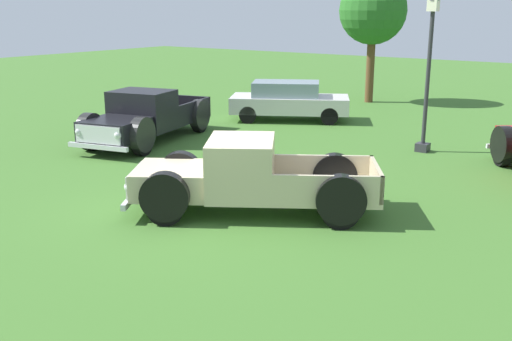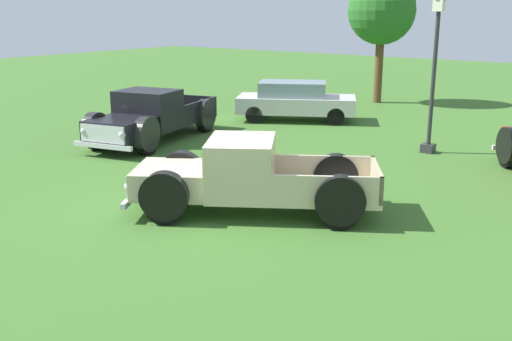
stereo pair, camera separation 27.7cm
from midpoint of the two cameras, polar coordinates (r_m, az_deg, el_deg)
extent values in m
plane|color=#3D6B28|center=(12.58, -4.19, -3.85)|extent=(80.00, 80.00, 0.00)
cube|color=#C6B793|center=(12.49, -8.57, -0.93)|extent=(2.11, 2.11, 0.56)
cube|color=silver|center=(12.67, -12.03, -0.86)|extent=(0.79, 1.21, 0.47)
sphere|color=silver|center=(12.09, -12.69, -1.55)|extent=(0.20, 0.20, 0.20)
sphere|color=silver|center=(13.23, -11.27, 0.00)|extent=(0.20, 0.20, 0.20)
cube|color=#C6B793|center=(12.20, -2.08, 0.33)|extent=(2.02, 2.14, 1.17)
cube|color=#8C9EA8|center=(12.20, -4.98, 1.54)|extent=(0.81, 1.26, 0.51)
cube|color=#C6B793|center=(12.31, 5.97, -2.18)|extent=(2.71, 2.57, 0.10)
cube|color=#C6B793|center=(11.44, 6.19, -1.82)|extent=(1.85, 1.20, 0.56)
cube|color=#C6B793|center=(12.99, 5.85, 0.27)|extent=(1.85, 1.20, 0.56)
cube|color=#C6B793|center=(12.31, 10.78, -0.78)|extent=(0.97, 1.48, 0.56)
cylinder|color=black|center=(11.78, -9.34, -3.39)|extent=(0.77, 0.60, 0.77)
cylinder|color=#B7B7BC|center=(11.77, -9.35, -3.40)|extent=(0.39, 0.37, 0.31)
cylinder|color=black|center=(11.72, -9.38, -2.48)|extent=(0.98, 0.76, 0.97)
cylinder|color=black|center=(13.37, -7.79, -1.06)|extent=(0.77, 0.60, 0.77)
cylinder|color=#B7B7BC|center=(13.37, -7.78, -1.04)|extent=(0.39, 0.37, 0.31)
cylinder|color=black|center=(13.31, -7.82, -0.25)|extent=(0.98, 0.76, 0.97)
cylinder|color=black|center=(11.53, 7.41, -3.71)|extent=(0.77, 0.60, 0.77)
cylinder|color=#B7B7BC|center=(11.52, 7.41, -3.73)|extent=(0.39, 0.37, 0.31)
cylinder|color=black|center=(11.47, 7.44, -2.79)|extent=(0.98, 0.76, 0.97)
cylinder|color=black|center=(13.15, 6.90, -1.30)|extent=(0.77, 0.60, 0.77)
cylinder|color=#B7B7BC|center=(13.16, 6.90, -1.28)|extent=(0.39, 0.37, 0.31)
cylinder|color=black|center=(13.10, 6.93, -0.48)|extent=(0.98, 0.76, 0.97)
cube|color=silver|center=(12.77, -12.13, -2.22)|extent=(1.07, 1.62, 0.12)
cube|color=black|center=(17.86, -13.76, 3.85)|extent=(1.96, 1.95, 0.59)
cube|color=silver|center=(17.21, -15.35, 3.32)|extent=(1.44, 0.41, 0.50)
sphere|color=silver|center=(16.84, -13.53, 3.28)|extent=(0.21, 0.21, 0.21)
sphere|color=silver|center=(17.62, -17.01, 3.56)|extent=(0.21, 0.21, 0.21)
cube|color=black|center=(19.03, -11.20, 5.66)|extent=(2.07, 1.78, 1.23)
cube|color=#8C9EA8|center=(18.45, -12.35, 6.16)|extent=(1.52, 0.40, 0.54)
cube|color=black|center=(20.65, -8.38, 4.95)|extent=(2.27, 2.61, 0.11)
cube|color=black|center=(20.18, -6.30, 5.78)|extent=(0.61, 2.21, 0.59)
cube|color=black|center=(21.03, -10.44, 6.01)|extent=(0.61, 2.21, 0.59)
cube|color=black|center=(21.52, -6.96, 6.36)|extent=(1.77, 0.50, 0.59)
cylinder|color=black|center=(17.42, -11.28, 2.71)|extent=(0.42, 0.85, 0.82)
cylinder|color=#B7B7BC|center=(17.42, -11.25, 2.71)|extent=(0.33, 0.38, 0.33)
cylinder|color=black|center=(17.38, -11.31, 3.38)|extent=(0.53, 1.07, 1.03)
cylinder|color=black|center=(18.45, -15.99, 3.11)|extent=(0.42, 0.85, 0.82)
cylinder|color=#B7B7BC|center=(18.46, -16.02, 3.12)|extent=(0.33, 0.38, 0.33)
cylinder|color=black|center=(18.41, -16.04, 3.74)|extent=(0.53, 1.07, 1.03)
cylinder|color=black|center=(20.46, -5.80, 4.78)|extent=(0.42, 0.85, 0.82)
cylinder|color=#B7B7BC|center=(20.46, -5.77, 4.78)|extent=(0.33, 0.38, 0.33)
cylinder|color=black|center=(20.42, -5.81, 5.35)|extent=(0.53, 1.07, 1.03)
cylinder|color=black|center=(21.35, -10.11, 5.06)|extent=(0.42, 0.85, 0.82)
cylinder|color=#B7B7BC|center=(21.35, -10.14, 5.06)|extent=(0.33, 0.38, 0.33)
cylinder|color=black|center=(21.31, -10.14, 5.61)|extent=(0.53, 1.07, 1.03)
cube|color=silver|center=(17.25, -15.35, 2.20)|extent=(1.93, 0.56, 0.13)
sphere|color=silver|center=(17.94, 21.88, 3.23)|extent=(0.21, 0.21, 0.21)
cylinder|color=black|center=(17.22, 22.08, 1.68)|extent=(0.66, 0.76, 0.79)
cylinder|color=#B7B7BC|center=(17.22, 22.05, 1.68)|extent=(0.39, 0.40, 0.31)
cylinder|color=black|center=(17.18, 22.15, 2.32)|extent=(0.84, 0.96, 0.99)
cube|color=silver|center=(22.56, 2.88, 6.36)|extent=(4.69, 3.69, 0.60)
cube|color=#7F939E|center=(22.49, 2.52, 7.81)|extent=(2.87, 2.51, 0.55)
cylinder|color=black|center=(23.36, 6.65, 5.84)|extent=(0.65, 0.48, 0.64)
cylinder|color=black|center=(21.79, 6.67, 5.16)|extent=(0.65, 0.48, 0.64)
cylinder|color=black|center=(23.52, -0.65, 6.01)|extent=(0.65, 0.48, 0.64)
cylinder|color=black|center=(21.97, -1.14, 5.34)|extent=(0.65, 0.48, 0.64)
cube|color=#2D2D33|center=(18.29, 15.23, 2.16)|extent=(0.36, 0.36, 0.25)
cylinder|color=#2D2D33|center=(17.96, 15.68, 8.41)|extent=(0.12, 0.12, 3.77)
cube|color=#F2EACC|center=(17.85, 16.17, 14.99)|extent=(0.28, 0.28, 0.36)
cylinder|color=brown|center=(27.39, 10.57, 9.47)|extent=(0.36, 0.36, 2.91)
sphere|color=#286623|center=(27.26, 10.84, 14.82)|extent=(2.94, 2.94, 2.94)
camera|label=1|loc=(0.14, -90.65, -0.18)|focal=41.81mm
camera|label=2|loc=(0.14, 89.35, 0.18)|focal=41.81mm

